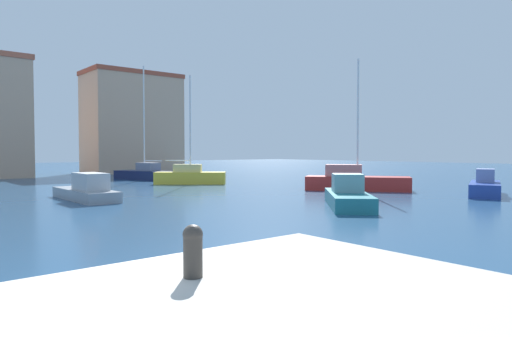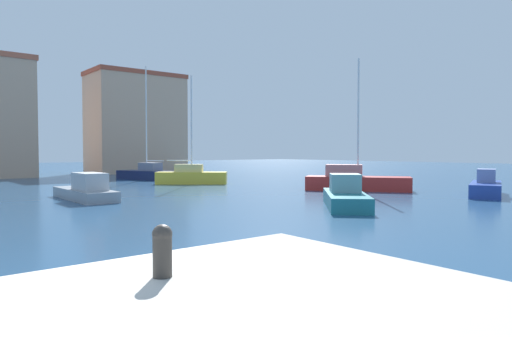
{
  "view_description": "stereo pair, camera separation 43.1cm",
  "coord_description": "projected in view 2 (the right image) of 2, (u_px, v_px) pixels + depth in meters",
  "views": [
    {
      "loc": [
        -2.72,
        -6.54,
        2.55
      ],
      "look_at": [
        15.88,
        15.79,
        1.43
      ],
      "focal_mm": 31.72,
      "sensor_mm": 36.0,
      "label": 1
    },
    {
      "loc": [
        -2.39,
        -6.81,
        2.55
      ],
      "look_at": [
        15.88,
        15.79,
        1.43
      ],
      "focal_mm": 31.72,
      "sensor_mm": 36.0,
      "label": 2
    }
  ],
  "objects": [
    {
      "name": "motorboat_grey_far_right",
      "position": [
        86.0,
        190.0,
        23.61
      ],
      "size": [
        1.67,
        5.7,
        1.44
      ],
      "color": "gray",
      "rests_on": "water"
    },
    {
      "name": "sailboat_navy_center_channel",
      "position": [
        147.0,
        173.0,
        40.24
      ],
      "size": [
        3.68,
        6.13,
        10.04
      ],
      "color": "#19234C",
      "rests_on": "water"
    },
    {
      "name": "motorboat_blue_inner_mooring",
      "position": [
        486.0,
        187.0,
        25.8
      ],
      "size": [
        5.27,
        3.38,
        1.52
      ],
      "color": "#233D93",
      "rests_on": "water"
    },
    {
      "name": "water",
      "position": [
        209.0,
        187.0,
        31.86
      ],
      "size": [
        160.0,
        160.0,
        0.0
      ],
      "primitive_type": "plane",
      "color": "navy",
      "rests_on": "ground"
    },
    {
      "name": "harbor_office",
      "position": [
        136.0,
        123.0,
        53.51
      ],
      "size": [
        10.67,
        6.27,
        11.71
      ],
      "color": "tan",
      "rests_on": "ground"
    },
    {
      "name": "sailboat_yellow_distant_east",
      "position": [
        191.0,
        176.0,
        35.12
      ],
      "size": [
        5.22,
        4.64,
        8.38
      ],
      "color": "gold",
      "rests_on": "water"
    },
    {
      "name": "mooring_bollard",
      "position": [
        162.0,
        248.0,
        5.21
      ],
      "size": [
        0.23,
        0.23,
        0.61
      ],
      "color": "#38332D",
      "rests_on": "pier_quay"
    },
    {
      "name": "motorboat_teal_distant_north",
      "position": [
        345.0,
        196.0,
        20.63
      ],
      "size": [
        5.01,
        5.09,
        1.5
      ],
      "color": "#1E707A",
      "rests_on": "water"
    },
    {
      "name": "sailboat_red_outer_mooring",
      "position": [
        356.0,
        181.0,
        29.22
      ],
      "size": [
        5.43,
        6.4,
        8.48
      ],
      "color": "#B22823",
      "rests_on": "water"
    }
  ]
}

